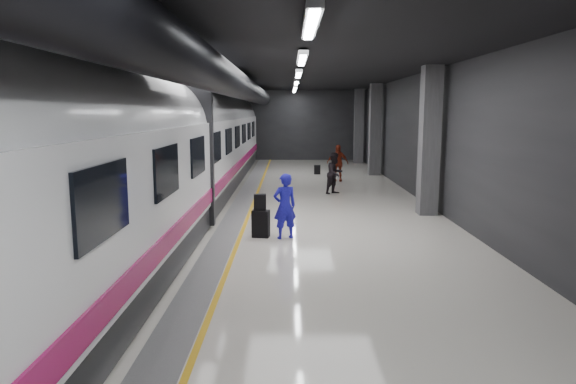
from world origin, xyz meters
TOP-DOWN VIEW (x-y plane):
  - ground at (0.00, 0.00)m, footprint 40.00×40.00m
  - platform_hall at (-0.29, 0.96)m, footprint 10.02×40.02m
  - train at (-3.25, -0.00)m, footprint 3.05×38.00m
  - traveler_main at (0.18, -1.09)m, footprint 0.70×0.58m
  - suitcase_main at (-0.42, -0.96)m, footprint 0.47×0.34m
  - shoulder_bag at (-0.44, -0.95)m, footprint 0.32×0.18m
  - traveler_far_a at (2.05, 5.94)m, footprint 0.98×0.97m
  - traveler_far_b at (2.50, 9.63)m, footprint 0.99×0.44m
  - suitcase_far at (1.71, 12.21)m, footprint 0.32×0.21m

SIDE VIEW (x-z plane):
  - ground at x=0.00m, z-range 0.00..0.00m
  - suitcase_far at x=1.71m, z-range 0.00..0.46m
  - suitcase_main at x=-0.42m, z-range 0.00..0.69m
  - traveler_far_a at x=2.05m, z-range 0.00..1.60m
  - traveler_main at x=0.18m, z-range 0.00..1.64m
  - traveler_far_b at x=2.50m, z-range 0.00..1.66m
  - shoulder_bag at x=-0.44m, z-range 0.69..1.10m
  - train at x=-3.25m, z-range 0.04..4.09m
  - platform_hall at x=-0.29m, z-range 1.28..5.79m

